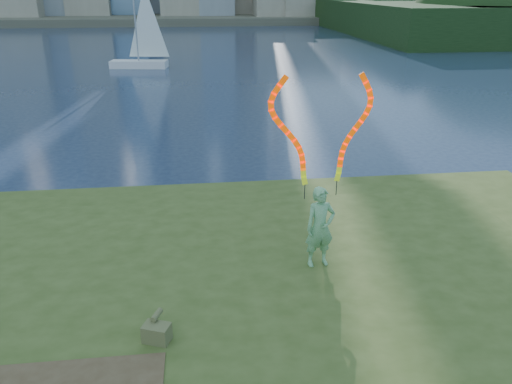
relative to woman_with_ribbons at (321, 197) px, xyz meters
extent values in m
plane|color=#18243D|center=(-2.26, -0.61, -2.21)|extent=(320.00, 320.00, 0.00)
cube|color=#374619|center=(-2.26, -2.61, -1.56)|extent=(14.00, 12.00, 0.30)
cube|color=#4F4A3A|center=(-2.26, 94.39, -1.61)|extent=(320.00, 40.00, 1.20)
imported|color=#14711A|center=(0.00, -0.03, -0.61)|extent=(0.65, 0.48, 1.61)
cylinder|color=black|center=(-0.32, 0.02, 0.12)|extent=(0.02, 0.02, 0.30)
cylinder|color=black|center=(0.32, 0.13, 0.12)|extent=(0.02, 0.02, 0.30)
cube|color=#484A28|center=(-3.00, -2.00, -1.27)|extent=(0.47, 0.40, 0.29)
cylinder|color=#484A28|center=(-3.00, -1.81, -1.08)|extent=(0.19, 0.29, 0.10)
cube|color=silver|center=(-6.62, 31.90, -1.95)|extent=(4.47, 2.00, 0.60)
cylinder|color=gray|center=(-6.62, 31.90, 1.41)|extent=(0.12, 0.12, 6.55)
camera|label=1|loc=(-2.21, -8.37, 3.65)|focal=35.00mm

